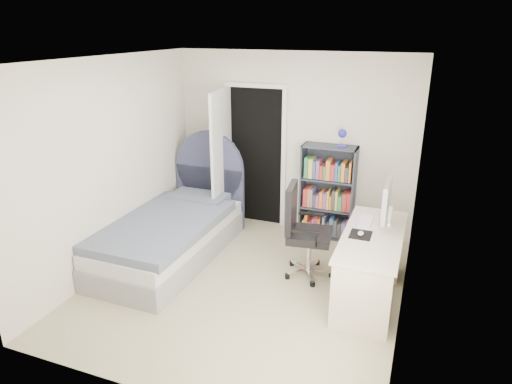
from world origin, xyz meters
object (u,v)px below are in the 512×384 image
(nightstand, at_px, (204,194))
(desk, at_px, (371,262))
(bookcase, at_px, (328,195))
(office_chair, at_px, (302,227))
(floor_lamp, at_px, (232,190))
(bed, at_px, (174,232))

(nightstand, distance_m, desk, 2.96)
(bookcase, xyz_separation_m, office_chair, (-0.05, -1.16, 0.01))
(office_chair, bearing_deg, desk, -13.57)
(floor_lamp, distance_m, office_chair, 1.80)
(bed, relative_size, nightstand, 3.84)
(nightstand, xyz_separation_m, bookcase, (1.89, 0.08, 0.20))
(bookcase, distance_m, desk, 1.58)
(floor_lamp, height_order, bookcase, bookcase)
(bed, xyz_separation_m, desk, (2.49, -0.09, 0.09))
(desk, bearing_deg, nightstand, 154.26)
(bookcase, bearing_deg, office_chair, -92.51)
(bed, distance_m, nightstand, 1.21)
(nightstand, distance_m, bookcase, 1.90)
(desk, distance_m, office_chair, 0.87)
(office_chair, bearing_deg, nightstand, 149.45)
(desk, bearing_deg, bed, 177.95)
(floor_lamp, bearing_deg, office_chair, -39.45)
(floor_lamp, bearing_deg, bookcase, 0.67)
(nightstand, distance_m, office_chair, 2.15)
(desk, relative_size, office_chair, 1.37)
(desk, height_order, office_chair, desk)
(bed, height_order, floor_lamp, bed)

